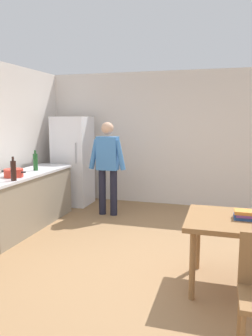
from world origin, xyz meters
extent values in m
plane|color=#936D47|center=(0.00, 0.00, 0.00)|extent=(14.00, 14.00, 0.00)
cube|color=silver|center=(0.00, 3.00, 1.35)|extent=(6.40, 0.12, 2.70)
cube|color=gray|center=(-2.00, 0.80, 0.43)|extent=(0.60, 2.12, 0.86)
cube|color=silver|center=(-2.00, 0.80, 0.88)|extent=(0.64, 2.20, 0.04)
cube|color=white|center=(-1.90, 2.40, 0.90)|extent=(0.70, 0.64, 1.80)
cylinder|color=#B2B2B7|center=(-1.68, 2.06, 1.10)|extent=(0.02, 0.02, 0.40)
cylinder|color=#1E1E2D|center=(-1.06, 1.85, 0.42)|extent=(0.13, 0.13, 0.84)
cylinder|color=#1E1E2D|center=(-0.84, 1.85, 0.42)|extent=(0.13, 0.13, 0.84)
cube|color=#3D75B7|center=(-0.95, 1.85, 1.14)|extent=(0.38, 0.22, 0.60)
sphere|color=tan|center=(-0.95, 1.85, 1.59)|extent=(0.22, 0.22, 0.22)
cylinder|color=#3D75B7|center=(-1.20, 1.81, 1.12)|extent=(0.20, 0.09, 0.55)
cylinder|color=#3D75B7|center=(-0.70, 1.81, 1.12)|extent=(0.20, 0.09, 0.55)
cylinder|color=olive|center=(0.80, -0.65, 0.35)|extent=(0.06, 0.06, 0.70)
cylinder|color=olive|center=(0.80, 0.05, 0.35)|extent=(0.06, 0.06, 0.70)
cylinder|color=olive|center=(1.22, -1.17, 0.23)|extent=(0.04, 0.04, 0.45)
cylinder|color=red|center=(-1.94, 0.44, 0.96)|extent=(0.28, 0.28, 0.12)
cube|color=black|center=(-2.11, 0.44, 0.98)|extent=(0.06, 0.03, 0.02)
cube|color=black|center=(-1.77, 0.44, 0.98)|extent=(0.06, 0.03, 0.02)
cylinder|color=black|center=(-1.75, 0.18, 1.04)|extent=(0.08, 0.08, 0.28)
cylinder|color=black|center=(-1.75, 0.18, 1.21)|extent=(0.03, 0.03, 0.06)
cylinder|color=#1E5123|center=(-1.96, 1.08, 1.04)|extent=(0.08, 0.08, 0.28)
cylinder|color=#1E5123|center=(-1.96, 1.08, 1.21)|extent=(0.03, 0.03, 0.06)
cube|color=#284C8E|center=(1.31, -0.28, 0.77)|extent=(0.28, 0.18, 0.03)
cube|color=#753D7F|center=(1.30, -0.31, 0.79)|extent=(0.20, 0.15, 0.02)
cube|color=orange|center=(1.29, -0.29, 0.82)|extent=(0.23, 0.16, 0.04)
camera|label=1|loc=(1.03, -3.74, 1.76)|focal=35.26mm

